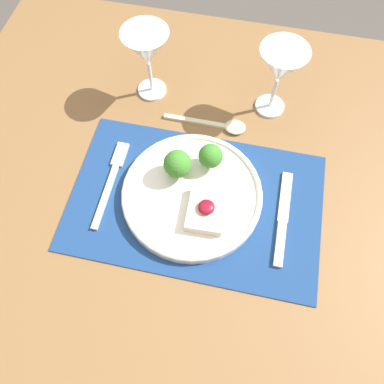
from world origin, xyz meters
name	(u,v)px	position (x,y,z in m)	size (l,w,h in m)	color
ground_plane	(194,286)	(0.00, 0.00, 0.00)	(8.00, 8.00, 0.00)	#4C4742
dining_table	(195,221)	(0.00, 0.00, 0.64)	(1.14, 1.05, 0.73)	brown
placemat	(196,202)	(0.00, 0.00, 0.74)	(0.48, 0.30, 0.00)	navy
dinner_plate	(193,191)	(-0.01, 0.01, 0.75)	(0.27, 0.27, 0.08)	silver
fork	(112,177)	(-0.17, 0.02, 0.74)	(0.02, 0.19, 0.01)	beige
knife	(282,224)	(0.17, -0.01, 0.74)	(0.02, 0.19, 0.01)	beige
spoon	(223,125)	(0.02, 0.19, 0.74)	(0.18, 0.04, 0.01)	beige
wine_glass_near	(281,68)	(0.11, 0.26, 0.85)	(0.10, 0.10, 0.16)	white
wine_glass_far	(147,50)	(-0.15, 0.25, 0.85)	(0.10, 0.10, 0.16)	white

